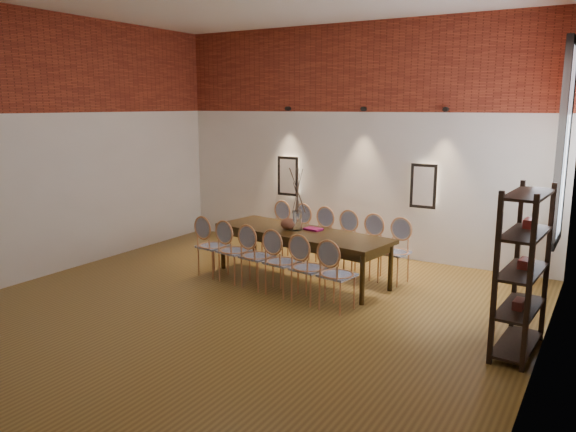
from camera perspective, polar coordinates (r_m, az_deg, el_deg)
The scene contains 33 objects.
floor at distance 7.40m, azimuth -4.85°, elevation -9.61°, with size 7.00×7.00×0.02m, color brown.
wall_back at distance 10.04m, azimuth 6.84°, elevation 7.61°, with size 7.00×0.10×4.00m, color silver.
wall_left at distance 9.46m, azimuth -23.02°, elevation 6.59°, with size 0.10×7.00×4.00m, color silver.
wall_right at distance 5.68m, azimuth 25.51°, elevation 3.87°, with size 0.10×7.00×4.00m, color silver.
brick_band_back at distance 9.98m, azimuth 6.84°, elevation 14.77°, with size 7.00×0.02×1.50m, color maroon.
brick_band_left at distance 9.41m, azimuth -23.35°, elevation 14.18°, with size 0.02×7.00×1.50m, color maroon.
brick_band_right at distance 5.69m, azimuth 25.88°, elevation 16.52°, with size 0.02×7.00×1.50m, color maroon.
niche_left at distance 10.61m, azimuth 0.08°, elevation 4.08°, with size 0.36×0.06×0.66m, color #FFEAC6.
niche_right at distance 9.57m, azimuth 13.65°, elevation 2.98°, with size 0.36×0.06×0.66m, color #FFEAC6.
spot_fixture_left at distance 10.50m, azimuth -0.00°, elevation 10.85°, with size 0.08×0.08×0.10m, color black.
spot_fixture_mid at distance 9.82m, azimuth 7.69°, elevation 10.72°, with size 0.08×0.08×0.10m, color black.
spot_fixture_right at distance 9.37m, azimuth 15.73°, elevation 10.39°, with size 0.08×0.08×0.10m, color black.
window_glass at distance 7.66m, azimuth 26.35°, elevation 6.56°, with size 0.02×0.78×2.38m, color silver.
window_frame at distance 7.66m, azimuth 26.20°, elevation 6.57°, with size 0.08×0.90×2.50m, color black.
window_mullion at distance 7.66m, azimuth 26.20°, elevation 6.57°, with size 0.06×0.06×2.40m, color black.
dining_table at distance 8.55m, azimuth 1.36°, elevation -3.99°, with size 2.82×0.90×0.75m, color #34210A.
chair_near_a at distance 8.79m, azimuth -7.64°, elevation -3.03°, with size 0.44×0.44×0.94m, color tan, non-canonical shape.
chair_near_b at distance 8.46m, azimuth -5.48°, elevation -3.55°, with size 0.44×0.44×0.94m, color tan, non-canonical shape.
chair_near_c at distance 8.14m, azimuth -3.15°, elevation -4.10°, with size 0.44×0.44×0.94m, color tan, non-canonical shape.
chair_near_d at distance 7.84m, azimuth -0.63°, elevation -4.69°, with size 0.44×0.44×0.94m, color tan, non-canonical shape.
chair_near_e at distance 7.56m, azimuth 2.09°, elevation -5.31°, with size 0.44×0.44×0.94m, color tan, non-canonical shape.
chair_near_f at distance 7.29m, azimuth 5.02°, elevation -5.96°, with size 0.44×0.44×0.94m, color tan, non-canonical shape.
chair_far_a at distance 9.81m, azimuth -1.33°, elevation -1.44°, with size 0.44×0.44×0.94m, color tan, non-canonical shape.
chair_far_b at distance 9.51m, azimuth 0.80°, elevation -1.84°, with size 0.44×0.44×0.94m, color tan, non-canonical shape.
chair_far_c at distance 9.23m, azimuth 3.06°, elevation -2.25°, with size 0.44×0.44×0.94m, color tan, non-canonical shape.
chair_far_d at distance 8.97m, azimuth 5.46°, elevation -2.70°, with size 0.44×0.44×0.94m, color tan, non-canonical shape.
chair_far_e at distance 8.72m, azimuth 8.01°, elevation -3.16°, with size 0.44×0.44×0.94m, color tan, non-canonical shape.
chair_far_f at distance 8.49m, azimuth 10.70°, elevation -3.64°, with size 0.44×0.44×0.94m, color tan, non-canonical shape.
vase at distance 8.48m, azimuth 0.96°, elevation -0.47°, with size 0.14×0.14×0.30m, color silver.
dried_branches at distance 8.40m, azimuth 0.97°, elevation 2.53°, with size 0.50×0.50×0.70m, color #4B392B, non-canonical shape.
bowl at distance 8.54m, azimuth 0.03°, elevation -0.80°, with size 0.24×0.24×0.18m, color brown.
book at distance 8.53m, azimuth 2.58°, elevation -1.34°, with size 0.26×0.18×0.03m, color maroon.
shelving_rack at distance 6.43m, azimuth 22.72°, elevation -5.19°, with size 0.38×1.00×1.80m, color black, non-canonical shape.
Camera 1 is at (4.03, -5.63, 2.62)m, focal length 35.00 mm.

